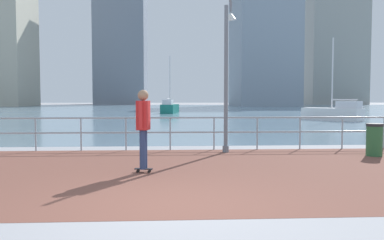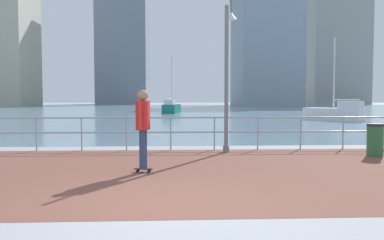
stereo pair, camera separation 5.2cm
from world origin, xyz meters
name	(u,v)px [view 1 (the left image)]	position (x,y,z in m)	size (l,w,h in m)	color
ground	(171,112)	(0.00, 40.00, 0.00)	(220.00, 220.00, 0.00)	#9E9EA3
brick_paving	(170,171)	(0.00, 2.89, 0.00)	(28.00, 7.06, 0.01)	brown
harbor_water	(171,110)	(0.00, 51.42, 0.00)	(180.00, 88.00, 0.00)	#6B899E
waterfront_railing	(170,127)	(0.00, 6.42, 0.73)	(25.25, 0.06, 1.06)	#9EADB7
lamppost	(228,61)	(1.76, 5.97, 2.78)	(0.49, 0.78, 5.02)	slate
skateboarder	(143,123)	(-0.57, 2.73, 1.11)	(0.41, 0.56, 1.83)	black
trash_bin	(374,140)	(5.82, 4.83, 0.47)	(0.46, 0.46, 0.93)	#2D6638
sailboat_teal	(334,113)	(12.11, 22.11, 0.59)	(3.80, 4.27, 6.15)	white
sailboat_ivory	(170,108)	(-0.18, 37.63, 0.62)	(2.15, 4.77, 6.46)	#197266
tower_slate	(263,45)	(20.30, 78.74, 13.54)	(12.71, 17.42, 28.75)	#8493A3
tower_beige	(330,26)	(46.68, 105.83, 23.19)	(16.01, 17.85, 48.04)	#939993
tower_steel	(122,46)	(-14.29, 106.41, 16.87)	(13.68, 17.39, 35.41)	slate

